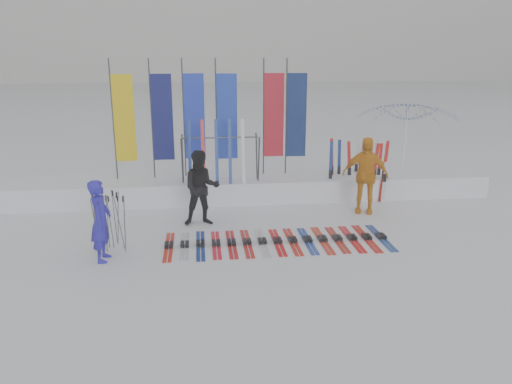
{
  "coord_description": "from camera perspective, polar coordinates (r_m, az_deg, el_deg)",
  "views": [
    {
      "loc": [
        -1.0,
        -8.82,
        3.95
      ],
      "look_at": [
        0.2,
        1.6,
        1.0
      ],
      "focal_mm": 35.0,
      "sensor_mm": 36.0,
      "label": 1
    }
  ],
  "objects": [
    {
      "name": "ground",
      "position": [
        9.71,
        -0.09,
        -8.28
      ],
      "size": [
        120.0,
        120.0,
        0.0
      ],
      "primitive_type": "plane",
      "color": "white",
      "rests_on": "ground"
    },
    {
      "name": "snow_bank",
      "position": [
        13.94,
        -2.23,
        0.52
      ],
      "size": [
        14.0,
        1.6,
        0.6
      ],
      "primitive_type": "cube",
      "color": "white",
      "rests_on": "ground"
    },
    {
      "name": "person_blue",
      "position": [
        10.08,
        -17.32,
        -3.17
      ],
      "size": [
        0.42,
        0.61,
        1.62
      ],
      "primitive_type": "imported",
      "rotation": [
        0.0,
        0.0,
        1.52
      ],
      "color": "#231EAF",
      "rests_on": "ground"
    },
    {
      "name": "person_black",
      "position": [
        11.69,
        -6.25,
        0.45
      ],
      "size": [
        0.91,
        0.73,
        1.78
      ],
      "primitive_type": "imported",
      "rotation": [
        0.0,
        0.0,
        0.07
      ],
      "color": "black",
      "rests_on": "ground"
    },
    {
      "name": "person_yellow",
      "position": [
        12.81,
        12.36,
        1.89
      ],
      "size": [
        1.23,
        0.84,
        1.94
      ],
      "primitive_type": "imported",
      "rotation": [
        0.0,
        0.0,
        -0.35
      ],
      "color": "orange",
      "rests_on": "ground"
    },
    {
      "name": "tent_canopy",
      "position": [
        15.36,
        16.65,
        5.2
      ],
      "size": [
        3.7,
        3.74,
        2.64
      ],
      "primitive_type": "imported",
      "rotation": [
        0.0,
        0.0,
        -0.35
      ],
      "color": "white",
      "rests_on": "ground"
    },
    {
      "name": "ski_row",
      "position": [
        10.78,
        2.47,
        -5.61
      ],
      "size": [
        4.78,
        1.69,
        0.07
      ],
      "color": "red",
      "rests_on": "ground"
    },
    {
      "name": "pole_cluster",
      "position": [
        10.66,
        -16.71,
        -3.3
      ],
      "size": [
        0.69,
        0.7,
        1.25
      ],
      "color": "#595B60",
      "rests_on": "ground"
    },
    {
      "name": "feather_flags",
      "position": [
        13.76,
        -4.95,
        8.54
      ],
      "size": [
        5.25,
        0.22,
        3.2
      ],
      "color": "#383A3F",
      "rests_on": "ground"
    },
    {
      "name": "ski_rack",
      "position": [
        13.28,
        -4.11,
        4.53
      ],
      "size": [
        2.04,
        0.8,
        1.23
      ],
      "color": "#383A3F",
      "rests_on": "ground"
    },
    {
      "name": "upright_skis",
      "position": [
        14.2,
        12.02,
        2.55
      ],
      "size": [
        1.58,
        1.08,
        1.69
      ],
      "color": "silver",
      "rests_on": "ground"
    }
  ]
}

